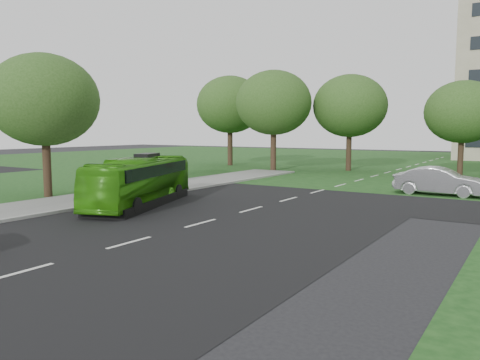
{
  "coord_description": "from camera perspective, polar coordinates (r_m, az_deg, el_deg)",
  "views": [
    {
      "loc": [
        11.67,
        -13.13,
        3.84
      ],
      "look_at": [
        0.27,
        4.57,
        1.6
      ],
      "focal_mm": 35.0,
      "sensor_mm": 36.0,
      "label": 1
    }
  ],
  "objects": [
    {
      "name": "ground",
      "position": [
        17.98,
        -8.71,
        -6.33
      ],
      "size": [
        160.0,
        160.0,
        0.0
      ],
      "primitive_type": "plane",
      "color": "black",
      "rests_on": "ground"
    },
    {
      "name": "street_surfaces",
      "position": [
        38.04,
        14.13,
        0.14
      ],
      "size": [
        120.0,
        120.0,
        0.15
      ],
      "color": "black",
      "rests_on": "ground"
    },
    {
      "name": "tree_park_a",
      "position": [
        44.36,
        4.13,
        9.36
      ],
      "size": [
        7.09,
        7.09,
        9.42
      ],
      "color": "black",
      "rests_on": "ground"
    },
    {
      "name": "tree_park_b",
      "position": [
        45.67,
        13.24,
        8.77
      ],
      "size": [
        6.91,
        6.91,
        9.06
      ],
      "color": "black",
      "rests_on": "ground"
    },
    {
      "name": "tree_park_c",
      "position": [
        41.7,
        25.51,
        7.49
      ],
      "size": [
        5.87,
        5.87,
        7.8
      ],
      "color": "black",
      "rests_on": "ground"
    },
    {
      "name": "tree_park_f",
      "position": [
        51.4,
        -1.23,
        9.16
      ],
      "size": [
        7.28,
        7.28,
        9.71
      ],
      "color": "black",
      "rests_on": "ground"
    },
    {
      "name": "tree_side_near",
      "position": [
        29.11,
        -22.77,
        8.97
      ],
      "size": [
        6.15,
        6.15,
        8.17
      ],
      "color": "black",
      "rests_on": "ground"
    },
    {
      "name": "bus",
      "position": [
        24.47,
        -12.05,
        -0.19
      ],
      "size": [
        4.88,
        9.01,
        2.46
      ],
      "primitive_type": "imported",
      "rotation": [
        0.0,
        0.0,
        0.34
      ],
      "color": "#349011",
      "rests_on": "ground"
    },
    {
      "name": "sedan",
      "position": [
        30.15,
        23.13,
        -0.13
      ],
      "size": [
        5.09,
        1.82,
        1.67
      ],
      "primitive_type": "imported",
      "rotation": [
        0.0,
        0.0,
        1.56
      ],
      "color": "#BCBCC1",
      "rests_on": "ground"
    }
  ]
}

